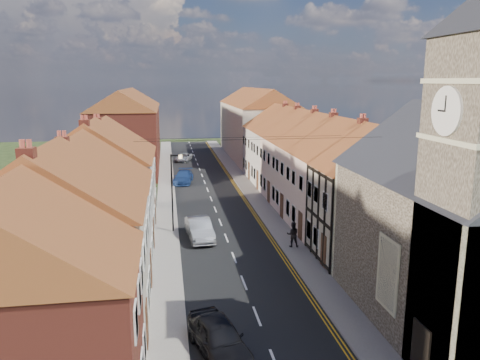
% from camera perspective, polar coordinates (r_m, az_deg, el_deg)
% --- Properties ---
extents(road, '(7.00, 90.00, 0.02)m').
position_cam_1_polar(road, '(46.63, -3.54, -2.31)').
color(road, black).
rests_on(road, ground).
extents(pavement_left, '(1.80, 90.00, 0.12)m').
position_cam_1_polar(pavement_left, '(46.43, -8.96, -2.43)').
color(pavement_left, '#ABA39C').
rests_on(pavement_left, ground).
extents(pavement_right, '(1.80, 90.00, 0.12)m').
position_cam_1_polar(pavement_right, '(47.21, 1.78, -2.05)').
color(pavement_right, '#ABA39C').
rests_on(pavement_right, ground).
extents(church, '(11.25, 14.25, 15.20)m').
position_cam_1_polar(church, '(23.45, 26.65, -3.20)').
color(church, '#363025').
rests_on(church, ground).
extents(cottage_r_tudor, '(8.30, 5.20, 9.00)m').
position_cam_1_polar(cottage_r_tudor, '(31.57, 16.49, -1.39)').
color(cottage_r_tudor, beige).
rests_on(cottage_r_tudor, ground).
extents(cottage_r_white_near, '(8.30, 6.00, 9.00)m').
position_cam_1_polar(cottage_r_white_near, '(36.41, 12.94, 0.55)').
color(cottage_r_white_near, '#FDD1C8').
rests_on(cottage_r_white_near, ground).
extents(cottage_r_cream_mid, '(8.30, 5.20, 9.00)m').
position_cam_1_polar(cottage_r_cream_mid, '(41.38, 10.19, 2.02)').
color(cottage_r_cream_mid, '#FDD1C8').
rests_on(cottage_r_cream_mid, ground).
extents(cottage_r_pink, '(8.30, 6.00, 9.00)m').
position_cam_1_polar(cottage_r_pink, '(46.45, 8.03, 3.16)').
color(cottage_r_pink, '#FDD1C8').
rests_on(cottage_r_pink, ground).
extents(cottage_r_white_far, '(8.30, 5.20, 9.00)m').
position_cam_1_polar(cottage_r_white_far, '(51.58, 6.30, 4.09)').
color(cottage_r_white_far, '#B0ADA6').
rests_on(cottage_r_white_far, ground).
extents(cottage_r_cream_far, '(8.30, 6.00, 9.00)m').
position_cam_1_polar(cottage_r_cream_far, '(56.76, 4.87, 4.83)').
color(cottage_r_cream_far, '#B0ADA6').
rests_on(cottage_r_cream_far, ground).
extents(cottage_l_brick_near, '(8.30, 5.70, 8.80)m').
position_cam_1_polar(cottage_l_brick_near, '(17.17, -26.26, -13.86)').
color(cottage_l_brick_near, maroon).
rests_on(cottage_l_brick_near, ground).
extents(cottage_l_cream, '(8.30, 6.30, 9.10)m').
position_cam_1_polar(cottage_l_cream, '(22.30, -21.96, -7.16)').
color(cottage_l_cream, beige).
rests_on(cottage_l_cream, ground).
extents(cottage_l_white, '(8.30, 6.90, 8.80)m').
position_cam_1_polar(cottage_l_white, '(28.35, -19.11, -3.27)').
color(cottage_l_white, '#B0ADA6').
rests_on(cottage_l_white, ground).
extents(cottage_l_brick_mid, '(8.30, 5.70, 9.10)m').
position_cam_1_polar(cottage_l_brick_mid, '(34.17, -17.39, -0.35)').
color(cottage_l_brick_mid, '#B0ADA6').
rests_on(cottage_l_brick_mid, ground).
extents(cottage_l_pink, '(8.30, 6.30, 8.80)m').
position_cam_1_polar(cottage_l_pink, '(39.83, -16.20, 1.19)').
color(cottage_l_pink, beige).
rests_on(cottage_l_pink, ground).
extents(block_right_far, '(8.30, 24.20, 10.50)m').
position_cam_1_polar(block_right_far, '(71.55, 1.96, 7.00)').
color(block_right_far, beige).
rests_on(block_right_far, ground).
extents(block_left_far, '(8.30, 24.20, 10.50)m').
position_cam_1_polar(block_left_far, '(65.50, -13.47, 6.22)').
color(block_left_far, maroon).
rests_on(block_left_far, ground).
extents(lamppost, '(0.88, 0.15, 6.00)m').
position_cam_1_polar(lamppost, '(35.90, -8.16, -0.96)').
color(lamppost, black).
rests_on(lamppost, pavement_left).
extents(car_near, '(2.87, 4.82, 1.54)m').
position_cam_1_polar(car_near, '(21.09, -2.60, -18.62)').
color(car_near, black).
rests_on(car_near, ground).
extents(car_mid, '(2.06, 4.82, 1.54)m').
position_cam_1_polar(car_mid, '(34.92, -4.97, -5.96)').
color(car_mid, gray).
rests_on(car_mid, ground).
extents(car_far, '(2.71, 5.05, 1.39)m').
position_cam_1_polar(car_far, '(54.06, -6.92, 0.36)').
color(car_far, navy).
rests_on(car_far, ground).
extents(car_distant, '(3.01, 4.49, 1.15)m').
position_cam_1_polar(car_distant, '(68.86, -6.86, 2.76)').
color(car_distant, '#AAACB2').
rests_on(car_distant, ground).
extents(pedestrian_right, '(0.97, 0.81, 1.77)m').
position_cam_1_polar(pedestrian_right, '(33.05, 6.45, -6.61)').
color(pedestrian_right, black).
rests_on(pedestrian_right, pavement_right).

